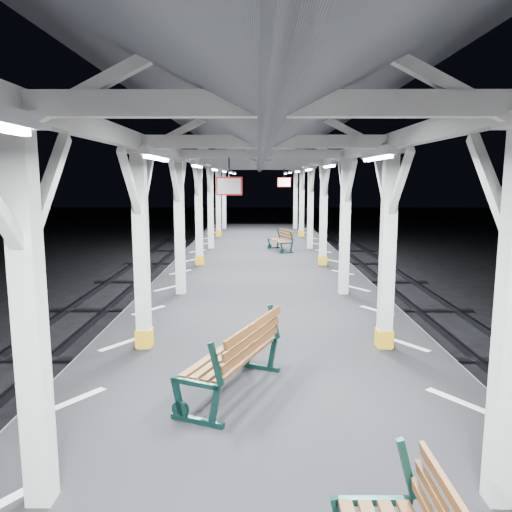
{
  "coord_description": "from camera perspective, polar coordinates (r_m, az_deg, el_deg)",
  "views": [
    {
      "loc": [
        -0.11,
        -6.0,
        3.81
      ],
      "look_at": [
        -0.14,
        4.32,
        2.2
      ],
      "focal_mm": 35.0,
      "sensor_mm": 36.0,
      "label": 1
    }
  ],
  "objects": [
    {
      "name": "hazard_stripes_right",
      "position": [
        7.1,
        22.09,
        -15.1
      ],
      "size": [
        1.0,
        48.0,
        0.01
      ],
      "primitive_type": "cube",
      "color": "silver",
      "rests_on": "platform"
    },
    {
      "name": "hazard_stripes_left",
      "position": [
        7.03,
        -20.03,
        -15.23
      ],
      "size": [
        1.0,
        48.0,
        0.01
      ],
      "primitive_type": "cube",
      "color": "silver",
      "rests_on": "platform"
    },
    {
      "name": "ground",
      "position": [
        7.11,
        1.13,
        -23.54
      ],
      "size": [
        120.0,
        120.0,
        0.0
      ],
      "primitive_type": "plane",
      "color": "black",
      "rests_on": "ground"
    },
    {
      "name": "bench_far",
      "position": [
        19.54,
        3.01,
        1.87
      ],
      "size": [
        0.98,
        1.6,
        0.81
      ],
      "rotation": [
        0.0,
        0.0,
        0.31
      ],
      "color": "#0E2F2A",
      "rests_on": "platform"
    },
    {
      "name": "platform",
      "position": [
        6.85,
        1.14,
        -20.01
      ],
      "size": [
        6.0,
        50.0,
        1.0
      ],
      "primitive_type": "cube",
      "color": "black",
      "rests_on": "ground"
    },
    {
      "name": "bench_mid",
      "position": [
        6.6,
        -1.99,
        -11.21
      ],
      "size": [
        1.36,
        2.0,
        1.02
      ],
      "rotation": [
        0.0,
        0.0,
        -0.4
      ],
      "color": "#0E2F2A",
      "rests_on": "platform"
    },
    {
      "name": "canopy",
      "position": [
        6.03,
        1.27,
        15.98
      ],
      "size": [
        5.4,
        49.0,
        4.65
      ],
      "color": "silver",
      "rests_on": "platform"
    }
  ]
}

